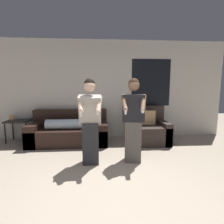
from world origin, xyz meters
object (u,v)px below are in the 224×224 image
at_px(armchair, 148,130).
at_px(side_table, 19,123).
at_px(couch, 69,132).
at_px(person_left, 90,122).
at_px(person_right, 133,121).

relative_size(armchair, side_table, 1.34).
height_order(couch, side_table, couch).
distance_m(person_left, person_right, 0.81).
bearing_deg(couch, person_left, -64.89).
bearing_deg(person_right, armchair, 61.79).
relative_size(side_table, person_left, 0.46).
bearing_deg(person_right, person_left, -175.75).
bearing_deg(side_table, person_left, -37.50).
relative_size(couch, side_table, 2.67).
relative_size(couch, person_left, 1.22).
height_order(side_table, person_right, person_right).
distance_m(couch, person_left, 1.52).
distance_m(couch, side_table, 1.36).
bearing_deg(armchair, side_table, 175.20).
relative_size(armchair, person_left, 0.61).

